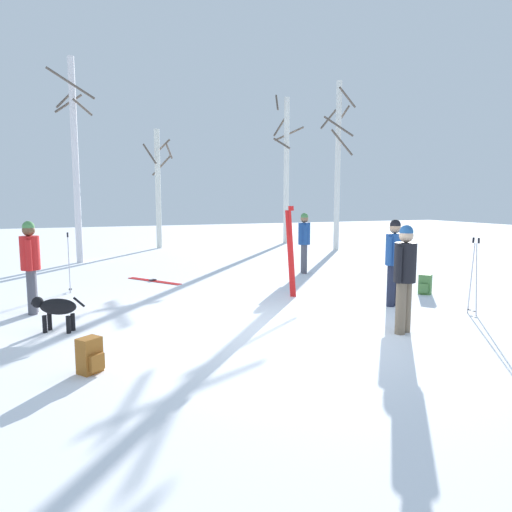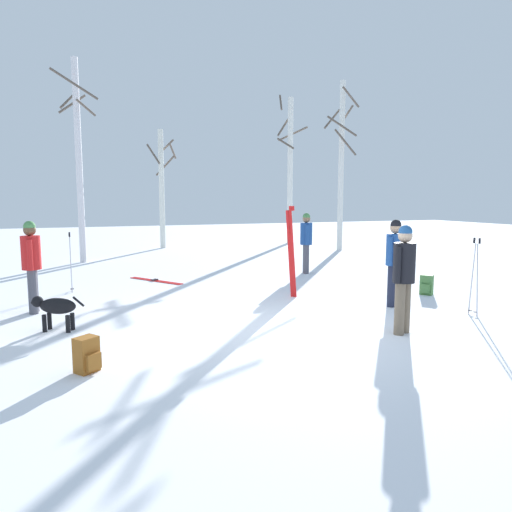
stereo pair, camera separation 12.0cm
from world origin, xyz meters
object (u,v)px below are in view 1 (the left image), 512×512
person_1 (304,239)px  person_4 (30,261)px  person_0 (405,272)px  ski_poles_0 (69,261)px  person_3 (394,257)px  birch_tree_3 (338,163)px  backpack_1 (425,285)px  backpack_0 (90,356)px  ski_pair_planted_0 (291,252)px  birch_tree_1 (158,186)px  birch_tree_0 (75,157)px  birch_tree_2 (286,168)px  dog (56,308)px  ski_pair_lying_0 (154,281)px  ski_poles_1 (474,274)px

person_1 → person_4: same height
person_0 → ski_poles_0: bearing=132.5°
person_3 → birch_tree_3: (4.24, 9.12, 2.57)m
person_1 → backpack_1: 3.88m
backpack_0 → birch_tree_3: bearing=47.1°
person_3 → backpack_1: bearing=25.4°
ski_pair_planted_0 → birch_tree_3: 9.88m
ski_pair_planted_0 → birch_tree_1: (-0.89, 11.07, 1.67)m
backpack_1 → birch_tree_3: 9.53m
backpack_1 → birch_tree_0: 11.38m
ski_pair_planted_0 → birch_tree_2: 12.60m
dog → birch_tree_0: (0.48, 8.48, 3.06)m
person_1 → ski_pair_planted_0: (-1.76, -2.77, -0.00)m
person_3 → birch_tree_1: bearing=100.9°
ski_pair_planted_0 → backpack_1: ski_pair_planted_0 is taller
person_1 → birch_tree_0: 7.94m
backpack_0 → birch_tree_1: size_ratio=0.09×
ski_poles_0 → birch_tree_2: bearing=43.0°
ski_pair_lying_0 → backpack_0: bearing=-106.1°
ski_pair_planted_0 → birch_tree_1: 11.23m
person_3 → ski_poles_0: person_3 is taller
person_0 → backpack_0: 4.74m
dog → backpack_1: size_ratio=1.88×
person_3 → ski_poles_0: (-5.98, 3.77, -0.25)m
person_3 → ski_pair_lying_0: bearing=131.4°
birch_tree_1 → birch_tree_3: (6.65, -3.47, 0.91)m
person_4 → dog: bearing=-73.2°
person_0 → birch_tree_0: bearing=113.7°
backpack_0 → birch_tree_0: birch_tree_0 is taller
person_3 → ski_pair_lying_0: (-3.98, 4.51, -0.97)m
ski_pair_lying_0 → ski_poles_1: size_ratio=1.10×
ski_pair_planted_0 → birch_tree_2: birch_tree_2 is taller
person_3 → dog: bearing=175.5°
person_1 → dog: 7.48m
ski_pair_planted_0 → birch_tree_0: 8.88m
person_0 → person_4: same height
birch_tree_2 → ski_poles_0: bearing=-137.0°
ski_pair_planted_0 → backpack_0: bearing=-143.5°
person_0 → ski_pair_planted_0: bearing=98.5°
ski_poles_1 → birch_tree_2: 14.38m
person_4 → birch_tree_3: 13.27m
ski_poles_1 → person_0: bearing=-165.9°
person_1 → birch_tree_0: size_ratio=0.26×
ski_pair_lying_0 → ski_poles_0: bearing=-159.7°
dog → person_3: bearing=-4.5°
backpack_1 → backpack_0: bearing=-162.5°
backpack_0 → birch_tree_1: (3.32, 14.18, 2.43)m
person_1 → person_4: (-6.85, -2.36, 0.00)m
backpack_0 → backpack_1: 7.47m
birch_tree_3 → ski_pair_lying_0: bearing=-150.7°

